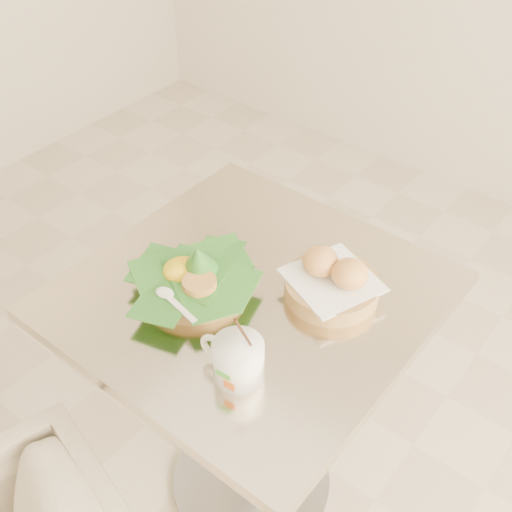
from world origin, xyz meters
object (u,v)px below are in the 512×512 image
Objects in this scene: cafe_table at (250,360)px; coffee_mug at (237,359)px; bread_basket at (333,281)px; rice_basket at (194,277)px.

coffee_mug reaches higher than cafe_table.
bread_basket is at bearing 86.43° from coffee_mug.
rice_basket is 0.28m from bread_basket.
coffee_mug is at bearing -93.57° from bread_basket.
coffee_mug reaches higher than rice_basket.
rice_basket reaches higher than cafe_table.
bread_basket is at bearing 34.89° from cafe_table.
rice_basket is at bearing -142.73° from cafe_table.
bread_basket reaches higher than cafe_table.
rice_basket reaches higher than bread_basket.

